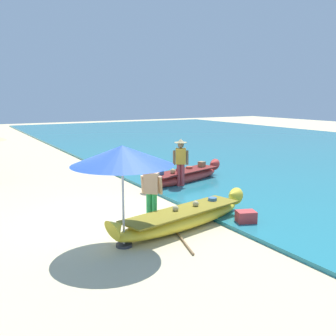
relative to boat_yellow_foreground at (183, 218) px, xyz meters
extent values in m
plane|color=beige|center=(-1.24, 1.36, -0.26)|extent=(80.00, 80.00, 0.00)
cube|color=teal|center=(12.98, 9.36, -0.21)|extent=(24.00, 56.00, 0.10)
ellipsoid|color=yellow|center=(0.00, 0.00, -0.04)|extent=(4.17, 1.77, 0.45)
cone|color=yellow|center=(-1.94, -0.48, 0.24)|extent=(0.54, 0.58, 0.56)
cone|color=yellow|center=(1.94, 0.47, 0.24)|extent=(0.54, 0.58, 0.56)
cube|color=olive|center=(0.00, 0.00, 0.19)|extent=(3.54, 1.63, 0.04)
cylinder|color=#386699|center=(1.16, 0.38, 0.24)|extent=(0.24, 0.24, 0.10)
sphere|color=tan|center=(0.47, 0.14, 0.27)|extent=(0.16, 0.16, 0.16)
sphere|color=tan|center=(-0.19, 0.04, 0.26)|extent=(0.15, 0.15, 0.15)
ellipsoid|color=red|center=(2.70, 4.31, -0.02)|extent=(3.72, 1.87, 0.48)
cone|color=red|center=(1.01, 3.77, 0.27)|extent=(0.55, 0.59, 0.55)
cone|color=red|center=(4.40, 4.85, 0.27)|extent=(0.55, 0.59, 0.55)
cube|color=maroon|center=(2.70, 4.31, 0.22)|extent=(3.17, 1.71, 0.04)
cube|color=#9E754C|center=(3.71, 4.63, 0.33)|extent=(0.30, 0.29, 0.23)
cylinder|color=#B74C38|center=(3.08, 4.56, 0.27)|extent=(0.25, 0.25, 0.10)
cylinder|color=#2D2D33|center=(2.52, 4.34, 0.27)|extent=(0.26, 0.26, 0.10)
sphere|color=tan|center=(2.05, 4.03, 0.31)|extent=(0.19, 0.19, 0.19)
cylinder|color=#386699|center=(1.57, 4.00, 0.37)|extent=(0.17, 0.17, 0.30)
cylinder|color=#B2383D|center=(2.23, 3.67, 0.18)|extent=(0.14, 0.14, 0.88)
cylinder|color=#B2383D|center=(2.11, 3.74, 0.18)|extent=(0.14, 0.14, 0.88)
cube|color=gold|center=(2.17, 3.70, 0.90)|extent=(0.42, 0.37, 0.56)
cylinder|color=brown|center=(2.36, 3.57, 0.85)|extent=(0.18, 0.21, 0.51)
cylinder|color=brown|center=(1.96, 3.80, 0.85)|extent=(0.18, 0.21, 0.51)
sphere|color=brown|center=(2.17, 3.70, 1.30)|extent=(0.22, 0.22, 0.22)
cylinder|color=tan|center=(2.17, 3.70, 1.38)|extent=(0.44, 0.44, 0.02)
cone|color=tan|center=(2.17, 3.70, 1.45)|extent=(0.26, 0.26, 0.12)
cylinder|color=green|center=(-0.58, 0.72, 0.14)|extent=(0.14, 0.14, 0.81)
cylinder|color=green|center=(-0.48, 0.63, 0.14)|extent=(0.14, 0.14, 0.81)
cube|color=tan|center=(-0.53, 0.67, 0.82)|extent=(0.42, 0.40, 0.53)
cylinder|color=tan|center=(-0.69, 0.84, 0.77)|extent=(0.19, 0.20, 0.49)
cylinder|color=tan|center=(-0.34, 0.53, 0.77)|extent=(0.19, 0.20, 0.49)
sphere|color=tan|center=(-0.53, 0.67, 1.21)|extent=(0.22, 0.22, 0.22)
cylinder|color=#B7B7BC|center=(-1.75, -0.39, 0.84)|extent=(0.05, 0.05, 2.21)
cone|color=blue|center=(-1.75, -0.39, 1.76)|extent=(2.19, 2.19, 0.42)
cylinder|color=#333338|center=(-1.75, -0.39, -0.23)|extent=(0.36, 0.36, 0.06)
cube|color=#C63838|center=(1.49, -0.62, -0.07)|extent=(0.57, 0.51, 0.39)
cylinder|color=#8E6B47|center=(-0.50, -0.84, -0.23)|extent=(0.46, 1.47, 0.05)
ellipsoid|color=#2D60B7|center=(-0.29, -0.12, -0.23)|extent=(0.40, 0.29, 0.03)
camera|label=1|loc=(-4.91, -7.97, 2.99)|focal=42.02mm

